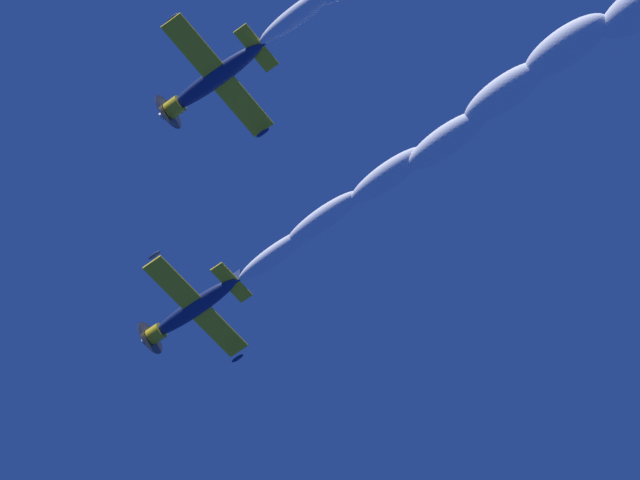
% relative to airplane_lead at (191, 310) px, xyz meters
% --- Properties ---
extents(airplane_lead, '(7.32, 7.05, 2.52)m').
position_rel_airplane_lead_xyz_m(airplane_lead, '(0.00, 0.00, 0.00)').
color(airplane_lead, navy).
extents(airplane_left_wingman, '(7.34, 7.04, 2.41)m').
position_rel_airplane_lead_xyz_m(airplane_left_wingman, '(2.08, 14.45, -0.22)').
color(airplane_left_wingman, navy).
extents(smoke_trail_lead, '(20.12, 25.05, 2.38)m').
position_rel_airplane_lead_xyz_m(smoke_trail_lead, '(-13.62, 17.64, -0.42)').
color(smoke_trail_lead, white).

